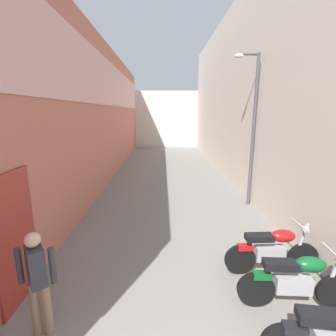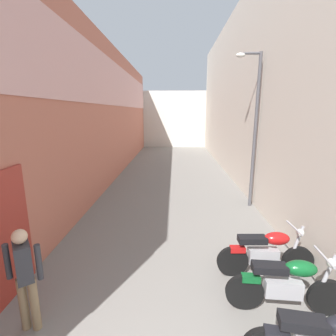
% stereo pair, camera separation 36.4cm
% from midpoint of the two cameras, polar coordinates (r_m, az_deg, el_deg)
% --- Properties ---
extents(ground_plane, '(38.09, 38.09, 0.00)m').
position_cam_midpoint_polar(ground_plane, '(9.86, 2.29, -5.60)').
color(ground_plane, slate).
extents(building_left, '(0.45, 22.09, 6.03)m').
position_cam_midpoint_polar(building_left, '(11.66, -12.62, 12.18)').
color(building_left, '#B76651').
rests_on(building_left, ground).
extents(building_right, '(0.45, 22.09, 7.71)m').
position_cam_midpoint_polar(building_right, '(11.79, 17.36, 15.84)').
color(building_right, beige).
rests_on(building_right, ground).
extents(building_far_end, '(8.48, 2.00, 4.88)m').
position_cam_midpoint_polar(building_far_end, '(23.42, 1.91, 11.13)').
color(building_far_end, beige).
rests_on(building_far_end, ground).
extents(motorcycle_third, '(1.85, 0.58, 1.04)m').
position_cam_midpoint_polar(motorcycle_third, '(4.72, 27.80, -22.40)').
color(motorcycle_third, black).
rests_on(motorcycle_third, ground).
extents(motorcycle_fourth, '(1.85, 0.58, 1.04)m').
position_cam_midpoint_polar(motorcycle_fourth, '(5.40, 23.50, -17.22)').
color(motorcycle_fourth, black).
rests_on(motorcycle_fourth, ground).
extents(pedestrian_mid_alley, '(0.52, 0.39, 1.57)m').
position_cam_midpoint_polar(pedestrian_mid_alley, '(4.17, -27.68, -20.52)').
color(pedestrian_mid_alley, '#8C7251').
rests_on(pedestrian_mid_alley, ground).
extents(street_lamp, '(0.79, 0.18, 4.85)m').
position_cam_midpoint_polar(street_lamp, '(8.46, 20.09, 10.10)').
color(street_lamp, '#47474C').
rests_on(street_lamp, ground).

